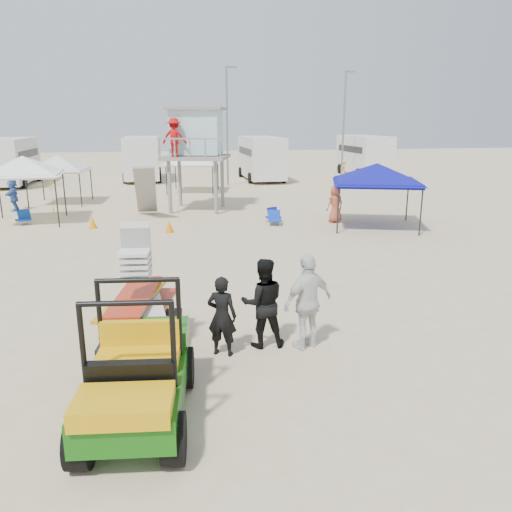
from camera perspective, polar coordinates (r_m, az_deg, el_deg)
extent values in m
plane|color=beige|center=(9.45, 0.40, -12.52)|extent=(140.00, 140.00, 0.00)
cube|color=#135B0E|center=(7.85, -13.33, -14.15)|extent=(1.67, 2.88, 0.48)
cube|color=#DB9C0B|center=(7.71, -13.47, -12.23)|extent=(1.33, 0.91, 0.26)
cylinder|color=black|center=(7.21, -18.60, -19.81)|extent=(0.39, 0.73, 0.70)
cube|color=black|center=(9.96, -12.78, -8.28)|extent=(1.58, 2.13, 0.13)
cylinder|color=black|center=(10.10, -16.01, -9.60)|extent=(0.27, 0.54, 0.52)
imported|color=black|center=(9.61, -3.91, -6.86)|extent=(0.68, 0.58, 1.59)
imported|color=black|center=(9.92, 0.80, -5.38)|extent=(0.92, 0.73, 1.82)
imported|color=silver|center=(9.87, 5.95, -5.23)|extent=(1.23, 0.88, 1.93)
cylinder|color=gray|center=(24.50, -9.23, 7.68)|extent=(0.19, 0.19, 2.58)
cube|color=gray|center=(25.55, -6.85, 11.15)|extent=(3.78, 3.78, 0.16)
cube|color=#ABD2DC|center=(25.81, -6.99, 13.87)|extent=(2.82, 2.60, 2.17)
imported|color=#B20F0F|center=(24.43, -8.73, 13.23)|extent=(1.17, 0.67, 1.81)
cylinder|color=black|center=(19.89, 11.04, 4.98)|extent=(0.06, 0.06, 1.95)
pyramid|color=#0D0E92|center=(21.77, 13.71, 10.28)|extent=(4.26, 4.26, 0.80)
cube|color=#0D0E92|center=(21.85, 13.58, 8.19)|extent=(4.26, 4.26, 0.18)
pyramid|color=white|center=(24.25, -25.19, 10.33)|extent=(3.17, 3.17, 0.80)
cube|color=white|center=(24.32, -24.98, 8.46)|extent=(3.17, 3.17, 0.18)
cylinder|color=black|center=(28.57, -24.58, 6.86)|extent=(0.06, 0.06, 1.90)
pyramid|color=silver|center=(29.45, -21.74, 10.69)|extent=(3.09, 3.09, 0.80)
cube|color=silver|center=(29.51, -21.59, 9.15)|extent=(3.09, 3.09, 0.18)
cylinder|color=black|center=(30.98, -9.66, 8.52)|extent=(0.06, 0.06, 1.87)
pyramid|color=white|center=(32.32, -7.28, 11.88)|extent=(3.61, 3.61, 0.80)
cube|color=white|center=(32.37, -7.23, 10.46)|extent=(3.61, 3.61, 0.18)
imported|color=#D2D312|center=(26.50, -22.23, 6.24)|extent=(2.37, 2.39, 1.60)
cone|color=orange|center=(20.66, -9.88, 3.35)|extent=(0.34, 0.34, 0.50)
cone|color=orange|center=(22.26, -18.18, 3.66)|extent=(0.34, 0.34, 0.50)
cube|color=#0D3B96|center=(24.15, -25.04, 3.77)|extent=(0.73, 0.72, 0.06)
cube|color=#0D3B96|center=(24.34, -24.96, 4.34)|extent=(0.53, 0.46, 0.44)
cylinder|color=#B2B2B7|center=(24.03, -25.63, 3.36)|extent=(0.03, 0.03, 0.20)
cube|color=#1015B6|center=(22.54, 2.00, 4.47)|extent=(0.71, 0.69, 0.06)
cube|color=#1015B6|center=(22.73, 1.87, 5.07)|extent=(0.56, 0.40, 0.44)
cylinder|color=#B2B2B7|center=(22.32, 1.56, 4.05)|extent=(0.03, 0.03, 0.20)
cube|color=#1038B3|center=(21.79, 2.21, 4.10)|extent=(0.66, 0.63, 0.06)
cube|color=#1038B3|center=(21.98, 2.07, 4.73)|extent=(0.57, 0.31, 0.44)
cylinder|color=#B2B2B7|center=(21.57, 1.75, 3.66)|extent=(0.03, 0.03, 0.20)
cube|color=silver|center=(39.69, -26.24, 9.80)|extent=(2.50, 6.80, 3.00)
cube|color=black|center=(39.66, -26.31, 10.44)|extent=(2.54, 5.44, 0.50)
cube|color=silver|center=(39.83, -12.89, 10.96)|extent=(2.50, 6.50, 3.00)
cube|color=black|center=(39.80, -12.93, 11.61)|extent=(2.54, 5.20, 0.50)
cylinder|color=black|center=(37.94, -14.78, 8.61)|extent=(0.25, 0.80, 0.80)
cube|color=silver|center=(39.06, 0.59, 11.26)|extent=(2.50, 7.00, 3.00)
cube|color=black|center=(39.03, 0.60, 11.92)|extent=(2.54, 5.60, 0.50)
cylinder|color=black|center=(36.75, -0.66, 8.90)|extent=(0.25, 0.80, 0.80)
cube|color=silver|center=(43.13, 12.23, 11.29)|extent=(2.50, 6.60, 3.00)
cube|color=black|center=(43.11, 12.27, 11.89)|extent=(2.54, 5.28, 0.50)
cylinder|color=black|center=(40.82, 11.64, 9.22)|extent=(0.25, 0.80, 0.80)
cylinder|color=slate|center=(35.52, -3.32, 14.48)|extent=(0.14, 0.14, 8.00)
cylinder|color=slate|center=(39.16, 9.97, 14.35)|extent=(0.14, 0.14, 8.00)
imported|color=#385EA8|center=(28.14, -26.00, 6.35)|extent=(0.58, 1.56, 1.66)
imported|color=#AA4E30|center=(22.61, 9.05, 5.91)|extent=(0.94, 0.76, 1.67)
imported|color=#E09E54|center=(38.47, 9.94, 9.56)|extent=(0.67, 0.69, 1.60)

